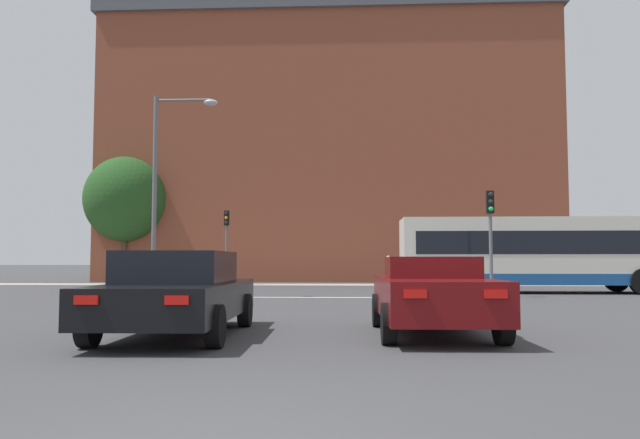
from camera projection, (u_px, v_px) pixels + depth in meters
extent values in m
cube|color=silver|center=(324.00, 297.00, 21.83)|extent=(8.82, 0.30, 0.01)
cube|color=#A09B91|center=(334.00, 285.00, 33.56)|extent=(69.80, 2.50, 0.01)
cube|color=brown|center=(329.00, 158.00, 43.37)|extent=(28.76, 11.38, 16.86)
cube|color=#4C4F56|center=(329.00, 29.00, 43.99)|extent=(29.33, 11.83, 1.55)
cube|color=brown|center=(322.00, 11.00, 45.83)|extent=(0.90, 0.90, 2.56)
cube|color=brown|center=(413.00, 15.00, 46.56)|extent=(0.90, 0.90, 2.56)
cube|color=brown|center=(497.00, 2.00, 44.36)|extent=(0.90, 0.90, 2.56)
cube|color=black|center=(178.00, 300.00, 10.64)|extent=(2.07, 4.89, 0.58)
cube|color=black|center=(178.00, 267.00, 10.63)|extent=(1.73, 2.22, 0.53)
cylinder|color=black|center=(150.00, 310.00, 12.15)|extent=(0.24, 0.65, 0.64)
cylinder|color=black|center=(245.00, 310.00, 12.10)|extent=(0.24, 0.65, 0.64)
cylinder|color=black|center=(89.00, 326.00, 9.15)|extent=(0.24, 0.65, 0.64)
cylinder|color=black|center=(215.00, 326.00, 9.10)|extent=(0.24, 0.65, 0.64)
cube|color=red|center=(86.00, 300.00, 8.23)|extent=(0.32, 0.06, 0.12)
cube|color=red|center=(177.00, 300.00, 8.20)|extent=(0.32, 0.06, 0.12)
cube|color=#600C0F|center=(433.00, 297.00, 10.78)|extent=(1.88, 4.26, 0.66)
cube|color=#600C0F|center=(432.00, 267.00, 10.92)|extent=(1.57, 1.30, 0.37)
cylinder|color=black|center=(378.00, 310.00, 12.10)|extent=(0.23, 0.64, 0.64)
cylinder|color=black|center=(468.00, 310.00, 12.04)|extent=(0.23, 0.64, 0.64)
cylinder|color=black|center=(389.00, 324.00, 9.48)|extent=(0.23, 0.64, 0.64)
cylinder|color=black|center=(503.00, 324.00, 9.43)|extent=(0.23, 0.64, 0.64)
cube|color=red|center=(415.00, 294.00, 8.68)|extent=(0.32, 0.06, 0.12)
cube|color=red|center=(496.00, 294.00, 8.65)|extent=(0.32, 0.06, 0.12)
cube|color=silver|center=(541.00, 251.00, 25.07)|extent=(11.12, 2.49, 2.64)
cube|color=#194C8E|center=(541.00, 279.00, 25.00)|extent=(11.14, 2.51, 0.44)
cube|color=black|center=(540.00, 243.00, 25.09)|extent=(10.23, 2.52, 0.90)
cylinder|color=black|center=(460.00, 281.00, 23.98)|extent=(1.00, 0.28, 1.00)
cylinder|color=black|center=(450.00, 279.00, 26.36)|extent=(1.00, 0.28, 1.00)
cylinder|color=black|center=(616.00, 280.00, 26.00)|extent=(1.00, 0.28, 1.00)
cylinder|color=slate|center=(226.00, 255.00, 33.64)|extent=(0.12, 0.12, 3.21)
cube|color=black|center=(227.00, 218.00, 33.78)|extent=(0.26, 0.20, 0.80)
sphere|color=black|center=(226.00, 213.00, 33.66)|extent=(0.17, 0.17, 0.17)
sphere|color=orange|center=(226.00, 218.00, 33.65)|extent=(0.17, 0.17, 0.17)
sphere|color=black|center=(226.00, 222.00, 33.63)|extent=(0.17, 0.17, 0.17)
cylinder|color=slate|center=(491.00, 255.00, 21.93)|extent=(0.12, 0.12, 2.96)
cube|color=black|center=(490.00, 202.00, 22.05)|extent=(0.26, 0.20, 0.80)
sphere|color=black|center=(491.00, 195.00, 21.94)|extent=(0.17, 0.17, 0.17)
sphere|color=black|center=(491.00, 202.00, 21.93)|extent=(0.17, 0.17, 0.17)
sphere|color=#1ED14C|center=(491.00, 209.00, 21.91)|extent=(0.17, 0.17, 0.17)
cylinder|color=slate|center=(154.00, 196.00, 22.36)|extent=(0.16, 0.16, 7.24)
cylinder|color=slate|center=(183.00, 100.00, 22.55)|extent=(2.01, 0.10, 0.10)
ellipsoid|color=#B2B2B7|center=(211.00, 103.00, 22.49)|extent=(0.50, 0.36, 0.22)
cylinder|color=brown|center=(388.00, 277.00, 34.18)|extent=(0.13, 0.13, 0.75)
cylinder|color=brown|center=(389.00, 278.00, 34.01)|extent=(0.13, 0.13, 0.75)
cube|color=navy|center=(388.00, 265.00, 34.14)|extent=(0.28, 0.43, 0.60)
sphere|color=tan|center=(388.00, 258.00, 34.17)|extent=(0.23, 0.23, 0.23)
cylinder|color=#4C3823|center=(124.00, 258.00, 37.78)|extent=(0.36, 0.36, 2.95)
ellipsoid|color=#234C1E|center=(125.00, 199.00, 38.02)|extent=(4.94, 4.94, 5.19)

